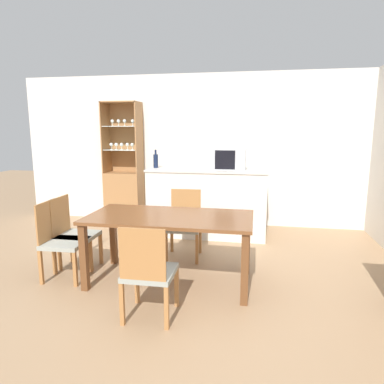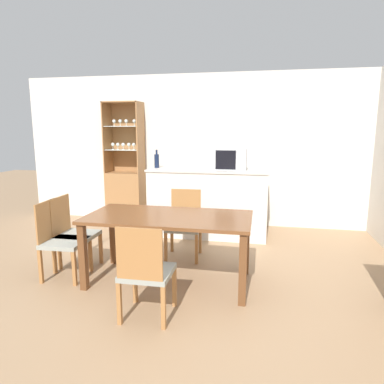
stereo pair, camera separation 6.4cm
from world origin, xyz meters
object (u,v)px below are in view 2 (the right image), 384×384
at_px(dining_chair_head_near, 146,272).
at_px(dining_chair_side_left_near, 61,240).
at_px(wine_bottle, 157,161).
at_px(display_cabinet, 126,187).
at_px(microwave, 231,159).
at_px(dining_table, 169,224).
at_px(dining_chair_head_far, 184,224).
at_px(dining_chair_side_left_far, 74,233).

bearing_deg(dining_chair_head_near, dining_chair_side_left_near, 151.65).
height_order(dining_chair_head_near, wine_bottle, wine_bottle).
height_order(display_cabinet, dining_chair_head_near, display_cabinet).
bearing_deg(microwave, wine_bottle, 179.54).
distance_m(display_cabinet, dining_table, 2.64).
bearing_deg(dining_chair_head_far, dining_chair_side_left_far, 24.52).
relative_size(dining_chair_side_left_far, microwave, 1.87).
relative_size(dining_table, dining_chair_side_left_near, 2.02).
distance_m(display_cabinet, wine_bottle, 1.03).
bearing_deg(dining_table, microwave, 74.03).
relative_size(dining_chair_head_near, microwave, 1.87).
height_order(display_cabinet, dining_chair_side_left_far, display_cabinet).
bearing_deg(dining_table, dining_chair_side_left_near, -173.79).
bearing_deg(dining_chair_head_far, microwave, -120.24).
bearing_deg(dining_chair_side_left_far, display_cabinet, -175.13).
height_order(dining_chair_head_far, wine_bottle, wine_bottle).
height_order(dining_table, wine_bottle, wine_bottle).
bearing_deg(dining_chair_side_left_near, dining_table, 93.47).
bearing_deg(display_cabinet, dining_chair_head_near, -65.02).
bearing_deg(dining_chair_head_far, dining_table, 86.96).
height_order(dining_chair_side_left_far, wine_bottle, wine_bottle).
bearing_deg(dining_chair_side_left_far, microwave, 133.00).
relative_size(dining_chair_side_left_near, dining_chair_head_far, 1.00).
height_order(display_cabinet, dining_table, display_cabinet).
bearing_deg(dining_chair_head_far, dining_chair_head_near, 86.88).
bearing_deg(display_cabinet, microwave, -14.97).
relative_size(microwave, wine_bottle, 1.63).
bearing_deg(dining_chair_side_left_far, dining_chair_head_far, 117.22).
xyz_separation_m(dining_chair_side_left_far, microwave, (1.69, 1.61, 0.77)).
distance_m(dining_chair_side_left_near, wine_bottle, 2.08).
bearing_deg(dining_chair_side_left_far, dining_table, 83.37).
distance_m(dining_chair_side_left_near, dining_chair_head_near, 1.35).
relative_size(display_cabinet, dining_chair_side_left_far, 2.43).
xyz_separation_m(dining_table, dining_chair_head_far, (-0.00, 0.76, -0.21)).
xyz_separation_m(dining_chair_side_left_far, dining_chair_head_far, (1.19, 0.63, 0.00)).
bearing_deg(microwave, dining_chair_side_left_far, -136.46).
bearing_deg(microwave, display_cabinet, 165.03).
relative_size(dining_chair_side_left_far, dining_chair_head_near, 1.00).
height_order(dining_chair_head_far, microwave, microwave).
distance_m(dining_chair_side_left_far, wine_bottle, 1.85).
xyz_separation_m(dining_table, microwave, (0.50, 1.74, 0.55)).
distance_m(dining_table, dining_chair_side_left_far, 1.22).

